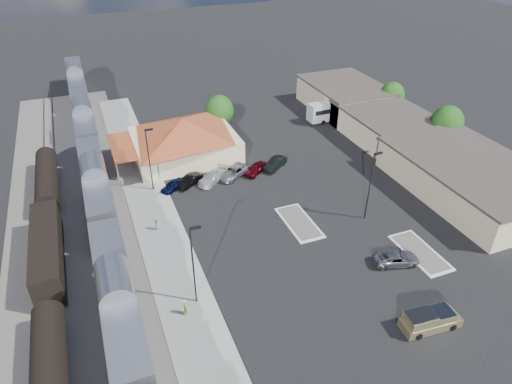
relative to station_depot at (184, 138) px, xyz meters
name	(u,v)px	position (x,y,z in m)	size (l,w,h in m)	color
ground	(275,240)	(4.56, -24.00, -3.13)	(280.00, 280.00, 0.00)	black
railbed	(80,241)	(-16.44, -16.00, -3.07)	(16.00, 100.00, 0.12)	#4C4944
platform	(161,233)	(-7.44, -18.00, -3.04)	(5.50, 92.00, 0.18)	gray
passenger_train	(97,189)	(-13.44, -9.79, -0.26)	(3.00, 104.00, 5.55)	silver
freight_cars	(48,252)	(-19.44, -19.33, -1.21)	(2.80, 46.00, 4.00)	black
station_depot	(184,138)	(0.00, 0.00, 0.00)	(18.35, 12.24, 6.20)	beige
buildings_east	(403,135)	(32.56, -9.72, -0.86)	(14.40, 51.40, 4.80)	#C6B28C
traffic_island_south	(299,222)	(8.56, -22.00, -3.03)	(3.30, 7.50, 0.21)	silver
traffic_island_north	(420,252)	(18.56, -32.00, -3.03)	(3.30, 7.50, 0.21)	silver
lamp_plat_s	(194,260)	(-6.34, -30.00, 2.21)	(1.08, 0.25, 9.00)	black
lamp_plat_n	(149,155)	(-6.34, -8.00, 2.21)	(1.08, 0.25, 9.00)	black
lamp_lot	(371,181)	(16.66, -24.00, 2.21)	(1.08, 0.25, 9.00)	black
tree_east_b	(447,123)	(38.56, -12.00, 1.09)	(4.94, 4.94, 6.96)	#382314
tree_east_c	(392,96)	(38.56, 2.00, 0.63)	(4.41, 4.41, 6.21)	#382314
tree_depot	(219,111)	(7.56, 6.00, 0.89)	(4.71, 4.71, 6.63)	#382314
pickup_truck	(431,320)	(12.54, -40.80, -2.23)	(5.68, 2.45, 1.91)	#988A5D
suv	(396,259)	(14.97, -32.43, -2.45)	(2.25, 4.87, 1.35)	gray
coach_bus	(336,109)	(28.56, 3.99, -1.13)	(10.91, 2.81, 3.47)	white
person_a	(186,307)	(-7.77, -31.26, -2.08)	(0.64, 0.42, 1.75)	#B1C93F
person_b	(156,224)	(-7.79, -17.23, -2.16)	(0.77, 0.60, 1.58)	silver
parked_car_a	(173,185)	(-3.94, -8.80, -2.49)	(1.51, 3.76, 1.28)	#0C153C
parked_car_b	(189,181)	(-1.54, -8.50, -2.44)	(1.46, 4.19, 1.38)	black
parked_car_c	(212,177)	(1.66, -8.80, -2.40)	(2.05, 5.04, 1.46)	white
parked_car_d	(234,172)	(4.86, -8.50, -2.41)	(2.40, 5.21, 1.45)	#97999F
parked_car_e	(255,169)	(8.06, -8.80, -2.42)	(1.68, 4.18, 1.42)	maroon
parked_car_f	(275,164)	(11.26, -8.50, -2.38)	(1.59, 4.56, 1.50)	black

